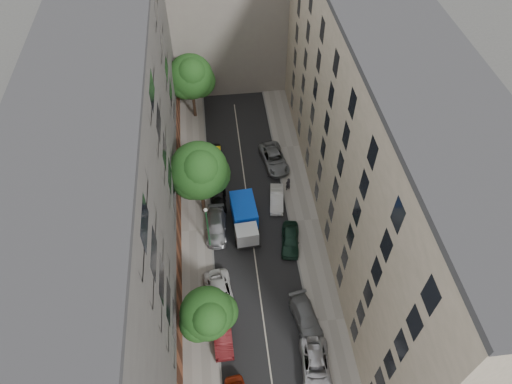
{
  "coord_description": "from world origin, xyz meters",
  "views": [
    {
      "loc": [
        -2.68,
        -27.68,
        37.21
      ],
      "look_at": [
        0.46,
        -0.69,
        6.0
      ],
      "focal_mm": 32.0,
      "sensor_mm": 36.0,
      "label": 1
    }
  ],
  "objects": [
    {
      "name": "car_left_2",
      "position": [
        -3.6,
        -7.8,
        0.72
      ],
      "size": [
        3.02,
        5.43,
        1.44
      ],
      "primitive_type": "imported",
      "rotation": [
        0.0,
        0.0,
        0.13
      ],
      "color": "silver",
      "rests_on": "ground"
    },
    {
      "name": "car_right_3",
      "position": [
        3.05,
        2.74,
        0.65
      ],
      "size": [
        1.91,
        4.08,
        1.29
      ],
      "primitive_type": "imported",
      "rotation": [
        0.0,
        0.0,
        -0.14
      ],
      "color": "silver",
      "rests_on": "ground"
    },
    {
      "name": "car_right_1",
      "position": [
        3.6,
        -10.8,
        0.68
      ],
      "size": [
        2.66,
        4.94,
        1.36
      ],
      "primitive_type": "imported",
      "rotation": [
        0.0,
        0.0,
        0.17
      ],
      "color": "slate",
      "rests_on": "ground"
    },
    {
      "name": "building_right",
      "position": [
        11.0,
        0.0,
        10.0
      ],
      "size": [
        8.0,
        44.0,
        20.0
      ],
      "primitive_type": "cube",
      "color": "#C6B29A",
      "rests_on": "ground"
    },
    {
      "name": "sidewalk_left",
      "position": [
        -5.5,
        0.0,
        0.07
      ],
      "size": [
        3.0,
        44.0,
        0.15
      ],
      "primitive_type": "cube",
      "color": "gray",
      "rests_on": "ground"
    },
    {
      "name": "sidewalk_right",
      "position": [
        5.5,
        0.0,
        0.07
      ],
      "size": [
        3.0,
        44.0,
        0.15
      ],
      "primitive_type": "cube",
      "color": "gray",
      "rests_on": "ground"
    },
    {
      "name": "tarp_truck",
      "position": [
        -0.6,
        -0.03,
        1.45
      ],
      "size": [
        2.6,
        5.84,
        2.64
      ],
      "rotation": [
        0.0,
        0.0,
        0.07
      ],
      "color": "black",
      "rests_on": "ground"
    },
    {
      "name": "ground",
      "position": [
        0.0,
        0.0,
        0.0
      ],
      "size": [
        120.0,
        120.0,
        0.0
      ],
      "primitive_type": "plane",
      "color": "#4C4C49",
      "rests_on": "ground"
    },
    {
      "name": "car_right_4",
      "position": [
        3.6,
        8.57,
        0.75
      ],
      "size": [
        3.21,
        5.66,
        1.49
      ],
      "primitive_type": "imported",
      "rotation": [
        0.0,
        0.0,
        0.14
      ],
      "color": "slate",
      "rests_on": "ground"
    },
    {
      "name": "building_left",
      "position": [
        -11.0,
        0.0,
        10.0
      ],
      "size": [
        8.0,
        44.0,
        20.0
      ],
      "primitive_type": "cube",
      "color": "#524F4D",
      "rests_on": "ground"
    },
    {
      "name": "car_right_2",
      "position": [
        3.6,
        -2.6,
        0.72
      ],
      "size": [
        2.41,
        4.48,
        1.45
      ],
      "primitive_type": "imported",
      "rotation": [
        0.0,
        0.0,
        -0.17
      ],
      "color": "#152F22",
      "rests_on": "ground"
    },
    {
      "name": "lamp_post",
      "position": [
        -4.2,
        -2.24,
        3.89
      ],
      "size": [
        0.36,
        0.36,
        6.02
      ],
      "color": "#1C6330",
      "rests_on": "sidewalk_left"
    },
    {
      "name": "road_surface",
      "position": [
        0.0,
        0.0,
        0.01
      ],
      "size": [
        8.0,
        44.0,
        0.02
      ],
      "primitive_type": "cube",
      "color": "black",
      "rests_on": "ground"
    },
    {
      "name": "building_endcap",
      "position": [
        0.0,
        28.0,
        9.0
      ],
      "size": [
        18.0,
        12.0,
        18.0
      ],
      "primitive_type": "cube",
      "color": "gray",
      "rests_on": "ground"
    },
    {
      "name": "car_left_4",
      "position": [
        -3.01,
        3.4,
        0.67
      ],
      "size": [
        1.72,
        4.0,
        1.35
      ],
      "primitive_type": "imported",
      "rotation": [
        0.0,
        0.0,
        -0.03
      ],
      "color": "black",
      "rests_on": "ground"
    },
    {
      "name": "pedestrian",
      "position": [
        4.5,
        4.35,
        1.0
      ],
      "size": [
        0.73,
        0.62,
        1.69
      ],
      "primitive_type": "imported",
      "rotation": [
        0.0,
        0.0,
        3.55
      ],
      "color": "black",
      "rests_on": "sidewalk_right"
    },
    {
      "name": "tree_far",
      "position": [
        -4.97,
        17.89,
        5.79
      ],
      "size": [
        5.54,
        5.3,
        8.57
      ],
      "color": "#382619",
      "rests_on": "sidewalk_left"
    },
    {
      "name": "car_right_0",
      "position": [
        3.6,
        -15.0,
        0.69
      ],
      "size": [
        2.69,
        5.13,
        1.38
      ],
      "primitive_type": "imported",
      "rotation": [
        0.0,
        0.0,
        -0.08
      ],
      "color": "#BBBABF",
      "rests_on": "ground"
    },
    {
      "name": "car_left_5",
      "position": [
        -3.15,
        9.6,
        0.68
      ],
      "size": [
        1.68,
        4.21,
        1.36
      ],
      "primitive_type": "imported",
      "rotation": [
        0.0,
        0.0,
        -0.06
      ],
      "color": "black",
      "rests_on": "ground"
    },
    {
      "name": "car_left_3",
      "position": [
        -3.48,
        -0.2,
        0.71
      ],
      "size": [
        2.23,
        4.96,
        1.41
      ],
      "primitive_type": "imported",
      "rotation": [
        0.0,
        0.0,
        -0.05
      ],
      "color": "#B8B9BE",
      "rests_on": "ground"
    },
    {
      "name": "tree_near",
      "position": [
        -4.5,
        -11.58,
        4.7
      ],
      "size": [
        4.63,
        4.24,
        6.89
      ],
      "color": "#382619",
      "rests_on": "sidewalk_left"
    },
    {
      "name": "tree_mid",
      "position": [
        -4.5,
        2.31,
        6.04
      ],
      "size": [
        5.82,
        5.62,
        8.98
      ],
      "color": "#382619",
      "rests_on": "sidewalk_left"
    },
    {
      "name": "car_left_1",
      "position": [
        -3.6,
        -11.4,
        0.72
      ],
      "size": [
        1.64,
        4.4,
        1.44
      ],
      "primitive_type": "imported",
      "rotation": [
        0.0,
        0.0,
        0.03
      ],
      "color": "#4D0F11",
      "rests_on": "ground"
    }
  ]
}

